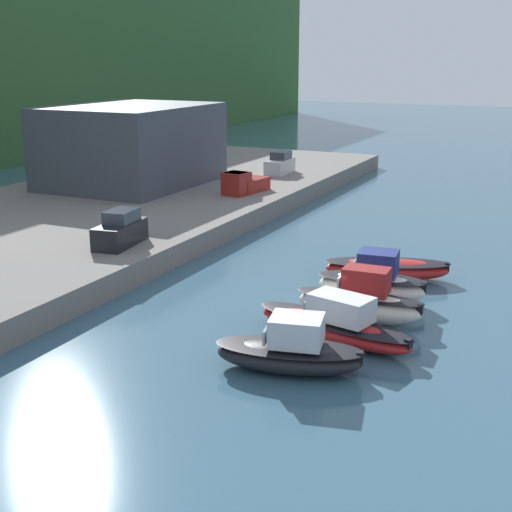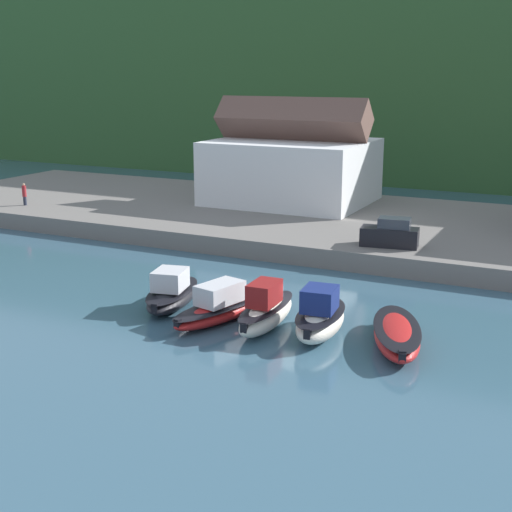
{
  "view_description": "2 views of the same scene",
  "coord_description": "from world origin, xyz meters",
  "px_view_note": "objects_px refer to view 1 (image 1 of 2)",
  "views": [
    {
      "loc": [
        -32.67,
        -11.38,
        12.88
      ],
      "look_at": [
        -0.01,
        4.09,
        2.61
      ],
      "focal_mm": 50.0,
      "sensor_mm": 36.0,
      "label": 1
    },
    {
      "loc": [
        15.84,
        -36.16,
        14.18
      ],
      "look_at": [
        -4.91,
        6.43,
        1.78
      ],
      "focal_mm": 50.0,
      "sensor_mm": 36.0,
      "label": 2
    }
  ],
  "objects_px": {
    "moored_boat_4": "(387,269)",
    "parked_car_0": "(120,230)",
    "moored_boat_2": "(360,302)",
    "moored_boat_0": "(290,351)",
    "moored_boat_3": "(373,283)",
    "parked_car_1": "(280,164)",
    "moored_boat_1": "(335,324)",
    "pickup_truck_0": "(243,183)"
  },
  "relations": [
    {
      "from": "moored_boat_4",
      "to": "parked_car_0",
      "type": "bearing_deg",
      "value": 87.64
    },
    {
      "from": "moored_boat_2",
      "to": "moored_boat_4",
      "type": "bearing_deg",
      "value": 2.72
    },
    {
      "from": "moored_boat_0",
      "to": "moored_boat_4",
      "type": "bearing_deg",
      "value": -13.72
    },
    {
      "from": "moored_boat_3",
      "to": "parked_car_1",
      "type": "bearing_deg",
      "value": 25.3
    },
    {
      "from": "parked_car_0",
      "to": "parked_car_1",
      "type": "bearing_deg",
      "value": -94.22
    },
    {
      "from": "moored_boat_4",
      "to": "parked_car_0",
      "type": "xyz_separation_m",
      "value": [
        -4.78,
        15.58,
        1.75
      ]
    },
    {
      "from": "moored_boat_3",
      "to": "parked_car_1",
      "type": "xyz_separation_m",
      "value": [
        28.79,
        17.95,
        1.36
      ]
    },
    {
      "from": "parked_car_0",
      "to": "moored_boat_2",
      "type": "bearing_deg",
      "value": 162.82
    },
    {
      "from": "moored_boat_1",
      "to": "parked_car_0",
      "type": "xyz_separation_m",
      "value": [
        5.45,
        15.88,
        1.59
      ]
    },
    {
      "from": "moored_boat_1",
      "to": "moored_boat_4",
      "type": "relative_size",
      "value": 1.1
    },
    {
      "from": "moored_boat_0",
      "to": "moored_boat_4",
      "type": "distance_m",
      "value": 14.17
    },
    {
      "from": "moored_boat_0",
      "to": "pickup_truck_0",
      "type": "xyz_separation_m",
      "value": [
        27.91,
        16.05,
        1.42
      ]
    },
    {
      "from": "parked_car_0",
      "to": "parked_car_1",
      "type": "distance_m",
      "value": 29.45
    },
    {
      "from": "parked_car_1",
      "to": "moored_boat_1",
      "type": "bearing_deg",
      "value": 114.3
    },
    {
      "from": "parked_car_1",
      "to": "parked_car_0",
      "type": "bearing_deg",
      "value": 91.05
    },
    {
      "from": "moored_boat_1",
      "to": "moored_boat_2",
      "type": "xyz_separation_m",
      "value": [
        2.89,
        -0.33,
        0.22
      ]
    },
    {
      "from": "parked_car_1",
      "to": "moored_boat_2",
      "type": "bearing_deg",
      "value": 116.81
    },
    {
      "from": "moored_boat_0",
      "to": "moored_boat_4",
      "type": "height_order",
      "value": "moored_boat_0"
    },
    {
      "from": "moored_boat_0",
      "to": "moored_boat_2",
      "type": "height_order",
      "value": "moored_boat_2"
    },
    {
      "from": "moored_boat_1",
      "to": "parked_car_0",
      "type": "bearing_deg",
      "value": 84.6
    },
    {
      "from": "moored_boat_4",
      "to": "parked_car_1",
      "type": "bearing_deg",
      "value": 16.21
    },
    {
      "from": "moored_boat_2",
      "to": "parked_car_1",
      "type": "height_order",
      "value": "parked_car_1"
    },
    {
      "from": "moored_boat_0",
      "to": "parked_car_0",
      "type": "xyz_separation_m",
      "value": [
        9.39,
        15.3,
        1.52
      ]
    },
    {
      "from": "moored_boat_4",
      "to": "parked_car_0",
      "type": "height_order",
      "value": "parked_car_0"
    },
    {
      "from": "moored_boat_0",
      "to": "moored_boat_2",
      "type": "relative_size",
      "value": 1.03
    },
    {
      "from": "moored_boat_3",
      "to": "moored_boat_4",
      "type": "xyz_separation_m",
      "value": [
        4.19,
        0.33,
        -0.4
      ]
    },
    {
      "from": "moored_boat_2",
      "to": "parked_car_1",
      "type": "relative_size",
      "value": 1.52
    },
    {
      "from": "moored_boat_0",
      "to": "moored_boat_1",
      "type": "xyz_separation_m",
      "value": [
        3.93,
        -0.58,
        -0.07
      ]
    },
    {
      "from": "moored_boat_2",
      "to": "moored_boat_4",
      "type": "distance_m",
      "value": 7.38
    },
    {
      "from": "moored_boat_2",
      "to": "moored_boat_3",
      "type": "relative_size",
      "value": 1.06
    },
    {
      "from": "moored_boat_4",
      "to": "moored_boat_2",
      "type": "bearing_deg",
      "value": 165.44
    },
    {
      "from": "moored_boat_4",
      "to": "parked_car_0",
      "type": "relative_size",
      "value": 1.76
    },
    {
      "from": "moored_boat_3",
      "to": "moored_boat_4",
      "type": "distance_m",
      "value": 4.22
    },
    {
      "from": "moored_boat_4",
      "to": "parked_car_1",
      "type": "relative_size",
      "value": 1.81
    },
    {
      "from": "parked_car_0",
      "to": "moored_boat_3",
      "type": "bearing_deg",
      "value": 173.92
    },
    {
      "from": "moored_boat_2",
      "to": "pickup_truck_0",
      "type": "distance_m",
      "value": 27.08
    },
    {
      "from": "parked_car_1",
      "to": "pickup_truck_0",
      "type": "relative_size",
      "value": 0.87
    },
    {
      "from": "moored_boat_0",
      "to": "pickup_truck_0",
      "type": "height_order",
      "value": "pickup_truck_0"
    },
    {
      "from": "pickup_truck_0",
      "to": "moored_boat_4",
      "type": "bearing_deg",
      "value": 147.76
    },
    {
      "from": "pickup_truck_0",
      "to": "moored_boat_3",
      "type": "bearing_deg",
      "value": 140.74
    },
    {
      "from": "moored_boat_2",
      "to": "parked_car_1",
      "type": "distance_m",
      "value": 36.81
    },
    {
      "from": "parked_car_0",
      "to": "pickup_truck_0",
      "type": "distance_m",
      "value": 18.54
    }
  ]
}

